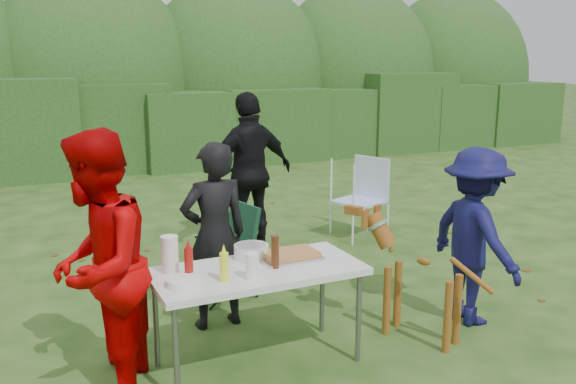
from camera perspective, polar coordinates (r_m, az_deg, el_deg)
name	(u,v)px	position (r m, az deg, el deg)	size (l,w,h in m)	color
ground	(284,340)	(5.00, -0.36, -13.69)	(80.00, 80.00, 0.00)	#1E4211
hedge_row	(109,128)	(12.29, -16.36, 5.75)	(22.00, 1.40, 1.70)	#23471C
shrub_backdrop	(95,85)	(13.81, -17.64, 9.50)	(20.00, 2.60, 3.20)	#3D6628
folding_table	(257,275)	(4.39, -2.87, -7.79)	(1.50, 0.70, 0.74)	silver
person_cook	(215,236)	(5.02, -6.89, -4.10)	(0.57, 0.37, 1.56)	black
person_red_jacket	(98,268)	(4.10, -17.36, -6.84)	(0.87, 0.67, 1.78)	#B10002
person_black_puffy	(250,172)	(6.98, -3.55, 1.86)	(1.07, 0.45, 1.83)	black
child	(475,236)	(5.31, 17.07, -3.99)	(0.96, 0.55, 1.49)	#100F42
dog	(423,280)	(4.95, 12.50, -8.07)	(1.04, 0.42, 0.99)	brown
camping_chair	(225,251)	(5.74, -5.96, -5.52)	(0.54, 0.54, 0.87)	#133A25
lawn_chair	(359,198)	(7.58, 6.67, -0.56)	(0.59, 0.59, 0.99)	#6098EA
food_tray	(290,257)	(4.56, 0.15, -6.13)	(0.45, 0.30, 0.02)	#B7B7BA
focaccia_bread	(290,254)	(4.55, 0.15, -5.80)	(0.40, 0.26, 0.04)	#B87941
mustard_bottle	(224,267)	(4.11, -5.99, -7.01)	(0.06, 0.06, 0.20)	yellow
ketchup_bottle	(189,263)	(4.18, -9.27, -6.62)	(0.06, 0.06, 0.22)	#9F150F
beer_bottle	(275,252)	(4.33, -1.22, -5.61)	(0.06, 0.06, 0.24)	#47230F
paper_towel_roll	(170,254)	(4.32, -11.01, -5.74)	(0.12, 0.12, 0.26)	white
cup_stack	(251,266)	(4.14, -3.46, -6.93)	(0.08, 0.08, 0.18)	white
pasta_bowl	(251,251)	(4.57, -3.46, -5.57)	(0.26, 0.26, 0.10)	silver
plate_stack	(184,282)	(4.10, -9.69, -8.28)	(0.24, 0.24, 0.05)	white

